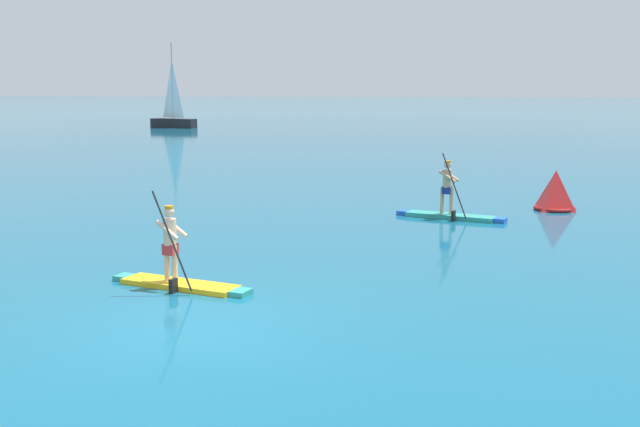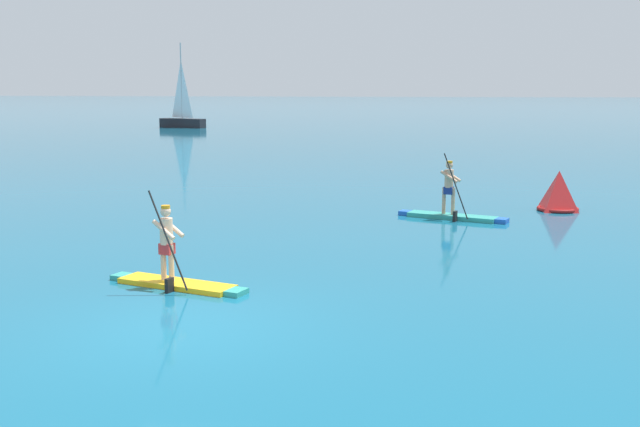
{
  "view_description": "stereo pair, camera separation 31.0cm",
  "coord_description": "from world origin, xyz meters",
  "px_view_note": "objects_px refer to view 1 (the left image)",
  "views": [
    {
      "loc": [
        3.69,
        -12.12,
        4.01
      ],
      "look_at": [
        1.14,
        7.92,
        0.63
      ],
      "focal_mm": 43.82,
      "sensor_mm": 36.0,
      "label": 1
    },
    {
      "loc": [
        3.99,
        -12.08,
        4.01
      ],
      "look_at": [
        1.14,
        7.92,
        0.63
      ],
      "focal_mm": 43.82,
      "sensor_mm": 36.0,
      "label": 2
    }
  ],
  "objects_px": {
    "paddleboarder_mid_center": "(177,270)",
    "paddleboarder_far_right": "(450,208)",
    "sailboat_left_horizon": "(173,116)",
    "race_marker_buoy": "(555,192)"
  },
  "relations": [
    {
      "from": "paddleboarder_mid_center",
      "to": "paddleboarder_far_right",
      "type": "distance_m",
      "value": 10.42
    },
    {
      "from": "sailboat_left_horizon",
      "to": "paddleboarder_far_right",
      "type": "bearing_deg",
      "value": 133.63
    },
    {
      "from": "paddleboarder_mid_center",
      "to": "sailboat_left_horizon",
      "type": "distance_m",
      "value": 56.97
    },
    {
      "from": "race_marker_buoy",
      "to": "paddleboarder_mid_center",
      "type": "bearing_deg",
      "value": -130.03
    },
    {
      "from": "paddleboarder_mid_center",
      "to": "race_marker_buoy",
      "type": "distance_m",
      "value": 14.07
    },
    {
      "from": "paddleboarder_far_right",
      "to": "race_marker_buoy",
      "type": "xyz_separation_m",
      "value": [
        3.38,
        2.03,
        0.24
      ]
    },
    {
      "from": "sailboat_left_horizon",
      "to": "race_marker_buoy",
      "type": "bearing_deg",
      "value": 138.06
    },
    {
      "from": "race_marker_buoy",
      "to": "sailboat_left_horizon",
      "type": "height_order",
      "value": "sailboat_left_horizon"
    },
    {
      "from": "paddleboarder_mid_center",
      "to": "race_marker_buoy",
      "type": "height_order",
      "value": "paddleboarder_mid_center"
    },
    {
      "from": "race_marker_buoy",
      "to": "sailboat_left_horizon",
      "type": "bearing_deg",
      "value": 121.37
    }
  ]
}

